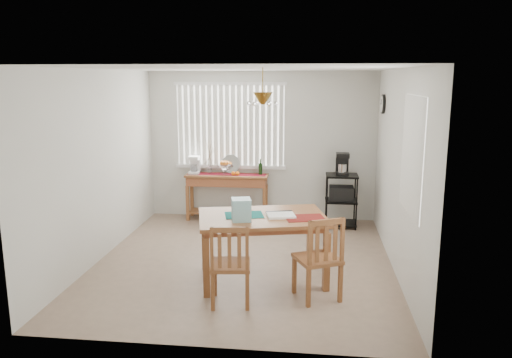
# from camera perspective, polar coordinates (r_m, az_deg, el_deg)

# --- Properties ---
(ground) EXTENTS (4.00, 4.50, 0.01)m
(ground) POSITION_cam_1_polar(r_m,az_deg,el_deg) (6.97, -1.35, -9.42)
(ground) COLOR gray
(room_shell) EXTENTS (4.20, 4.70, 2.70)m
(room_shell) POSITION_cam_1_polar(r_m,az_deg,el_deg) (6.57, -1.38, 4.57)
(room_shell) COLOR silver
(room_shell) RESTS_ON ground
(sideboard) EXTENTS (1.45, 0.41, 0.81)m
(sideboard) POSITION_cam_1_polar(r_m,az_deg,el_deg) (8.80, -3.27, -0.78)
(sideboard) COLOR brown
(sideboard) RESTS_ON ground
(sideboard_items) EXTENTS (1.38, 0.34, 0.62)m
(sideboard_items) POSITION_cam_1_polar(r_m,az_deg,el_deg) (8.80, -4.88, 1.41)
(sideboard_items) COLOR maroon
(sideboard_items) RESTS_ON sideboard
(wire_cart) EXTENTS (0.53, 0.42, 0.90)m
(wire_cart) POSITION_cam_1_polar(r_m,az_deg,el_deg) (8.50, 9.71, -1.87)
(wire_cart) COLOR black
(wire_cart) RESTS_ON ground
(cart_items) EXTENTS (0.21, 0.25, 0.37)m
(cart_items) POSITION_cam_1_polar(r_m,az_deg,el_deg) (8.41, 9.83, 1.65)
(cart_items) COLOR black
(cart_items) RESTS_ON wire_cart
(dining_table) EXTENTS (1.73, 1.32, 0.83)m
(dining_table) POSITION_cam_1_polar(r_m,az_deg,el_deg) (6.15, 0.73, -5.08)
(dining_table) COLOR brown
(dining_table) RESTS_ON ground
(table_items) EXTENTS (1.27, 0.57, 0.26)m
(table_items) POSITION_cam_1_polar(r_m,az_deg,el_deg) (5.95, -0.53, -3.71)
(table_items) COLOR #126863
(table_items) RESTS_ON dining_table
(chair_left) EXTENTS (0.49, 0.49, 0.95)m
(chair_left) POSITION_cam_1_polar(r_m,az_deg,el_deg) (5.57, -2.96, -9.79)
(chair_left) COLOR brown
(chair_left) RESTS_ON ground
(chair_right) EXTENTS (0.61, 0.61, 0.99)m
(chair_right) POSITION_cam_1_polar(r_m,az_deg,el_deg) (5.73, 7.23, -9.02)
(chair_right) COLOR brown
(chair_right) RESTS_ON ground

